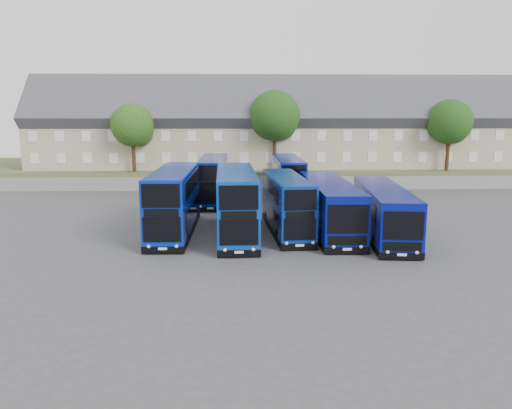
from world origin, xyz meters
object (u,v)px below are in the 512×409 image
(dd_front_left, at_px, (174,203))
(tree_mid, at_px, (276,118))
(tree_east, at_px, (450,124))
(dd_front_mid, at_px, (236,204))
(coach_east_a, at_px, (329,206))
(tree_west, at_px, (134,127))
(tree_far, at_px, (474,120))

(dd_front_left, bearing_deg, tree_mid, 68.33)
(tree_mid, bearing_deg, tree_east, -1.43)
(dd_front_mid, height_order, tree_mid, tree_mid)
(dd_front_left, relative_size, coach_east_a, 0.86)
(coach_east_a, height_order, tree_east, tree_east)
(coach_east_a, distance_m, tree_east, 27.95)
(coach_east_a, bearing_deg, tree_west, 131.34)
(tree_far, bearing_deg, dd_front_left, -140.85)
(dd_front_mid, distance_m, coach_east_a, 6.98)
(coach_east_a, relative_size, tree_west, 1.76)
(tree_mid, bearing_deg, dd_front_left, -112.13)
(coach_east_a, bearing_deg, tree_far, 49.93)
(dd_front_left, height_order, coach_east_a, dd_front_left)
(dd_front_mid, bearing_deg, tree_east, 40.55)
(dd_front_left, xyz_separation_m, tree_mid, (8.92, 21.94, 5.81))
(tree_far, bearing_deg, tree_mid, -165.96)
(tree_east, bearing_deg, tree_west, -180.00)
(dd_front_left, distance_m, tree_west, 23.08)
(dd_front_left, distance_m, tree_mid, 24.38)
(tree_east, height_order, tree_far, tree_far)
(dd_front_mid, distance_m, tree_east, 33.51)
(dd_front_left, relative_size, tree_far, 1.33)
(coach_east_a, bearing_deg, dd_front_mid, -168.58)
(coach_east_a, relative_size, tree_mid, 1.47)
(dd_front_mid, relative_size, tree_mid, 1.27)
(dd_front_left, xyz_separation_m, dd_front_mid, (4.47, -0.90, 0.01))
(dd_front_left, distance_m, tree_far, 45.37)
(coach_east_a, xyz_separation_m, tree_far, (23.62, 27.97, 5.92))
(dd_front_left, bearing_deg, tree_far, 39.62)
(dd_front_left, bearing_deg, tree_west, 108.73)
(coach_east_a, bearing_deg, tree_mid, 96.44)
(coach_east_a, xyz_separation_m, tree_west, (-18.38, 20.97, 5.25))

